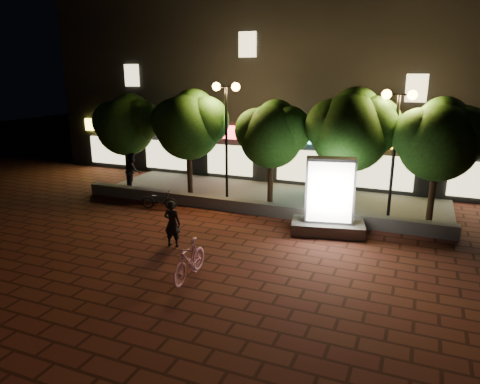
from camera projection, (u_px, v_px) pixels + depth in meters
The scene contains 16 objects.
ground at pixel (205, 246), 14.79m from camera, with size 80.00×80.00×0.00m, color #4E2318.
retaining_wall at pixel (248, 207), 18.29m from camera, with size 16.00×0.45×0.50m, color #615F5A.
sidewalk at pixel (267, 196), 20.57m from camera, with size 16.00×5.00×0.08m, color #615F5A.
building_block at pixel (306, 84), 25.04m from camera, with size 28.00×8.12×11.30m.
tree_far_left at pixel (127, 123), 21.34m from camera, with size 3.36×2.80×4.63m.
tree_left at pixel (190, 123), 20.01m from camera, with size 3.60×3.00×4.89m.
tree_mid at pixel (273, 132), 18.60m from camera, with size 3.24×2.70×4.50m.
tree_right at pixel (353, 128), 17.29m from camera, with size 3.72×3.10×5.07m.
tree_far_right at pixel (440, 137), 16.16m from camera, with size 3.48×2.90×4.76m.
street_lamp_left at pixel (226, 112), 18.91m from camera, with size 1.26×0.36×5.18m.
street_lamp_right at pixel (397, 122), 16.36m from camera, with size 1.26×0.36×4.98m.
ad_kiosk at pixel (329, 203), 15.71m from camera, with size 2.80×1.80×2.80m.
scooter_pink at pixel (189, 260), 12.37m from camera, with size 0.52×1.85×1.11m, color pink.
rider at pixel (172, 224), 14.62m from camera, with size 0.58×0.38×1.59m, color black.
scooter_parked at pixel (159, 200), 18.72m from camera, with size 0.54×1.54×0.81m, color black.
pedestrian at pixel (133, 170), 21.48m from camera, with size 0.92×0.72×1.89m, color black.
Camera 1 is at (6.37, -12.27, 5.69)m, focal length 32.78 mm.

